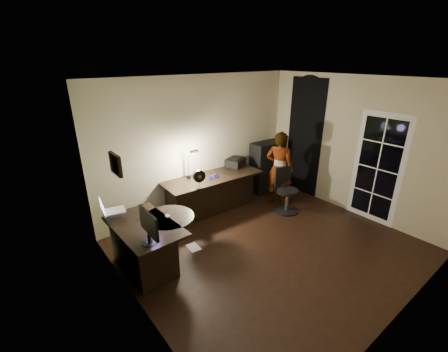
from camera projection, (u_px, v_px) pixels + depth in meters
floor at (269, 247)px, 5.08m from camera, size 4.50×4.00×0.01m
ceiling at (281, 80)px, 4.07m from camera, size 4.50×4.00×0.01m
wall_back at (200, 144)px, 6.03m from camera, size 4.50×0.01×2.70m
wall_front at (417, 227)px, 3.12m from camera, size 4.50×0.01×2.70m
wall_left at (133, 219)px, 3.27m from camera, size 0.01×4.00×2.70m
wall_right at (353, 147)px, 5.88m from camera, size 0.01×4.00×2.70m
green_wall_overlay at (134, 218)px, 3.28m from camera, size 0.00×4.00×2.70m
arched_doorway at (304, 138)px, 6.72m from camera, size 0.01×0.90×2.60m
french_door at (377, 169)px, 5.58m from camera, size 0.02×0.92×2.10m
framed_picture at (115, 164)px, 3.43m from camera, size 0.04×0.30×0.25m
desk_left at (147, 246)px, 4.46m from camera, size 0.83×1.30×0.74m
desk_right at (213, 194)px, 6.12m from camera, size 2.08×0.81×0.77m
cabinet at (267, 167)px, 7.04m from camera, size 0.81×0.44×1.18m
laptop_stand at (114, 214)px, 4.54m from camera, size 0.26×0.24×0.09m
laptop at (113, 204)px, 4.49m from camera, size 0.42×0.40×0.24m
monitor at (148, 232)px, 3.85m from camera, size 0.12×0.51×0.34m
mouse at (167, 216)px, 4.55m from camera, size 0.08×0.10×0.04m
phone at (140, 220)px, 4.47m from camera, size 0.09×0.13×0.01m
pen at (139, 222)px, 4.41m from camera, size 0.03×0.15×0.01m
speaker at (150, 230)px, 4.05m from camera, size 0.09×0.09×0.17m
notepad at (194, 247)px, 3.82m from camera, size 0.15×0.20×0.01m
desk_fan at (199, 179)px, 5.37m from camera, size 0.25×0.17×0.35m
headphones at (213, 176)px, 5.85m from camera, size 0.19×0.12×0.08m
printer at (235, 162)px, 6.51m from camera, size 0.51×0.46×0.19m
desk_lamp at (188, 162)px, 5.76m from camera, size 0.18×0.31×0.66m
office_chair at (288, 191)px, 6.09m from camera, size 0.62×0.62×0.91m
person at (279, 169)px, 6.29m from camera, size 0.57×0.68×1.60m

